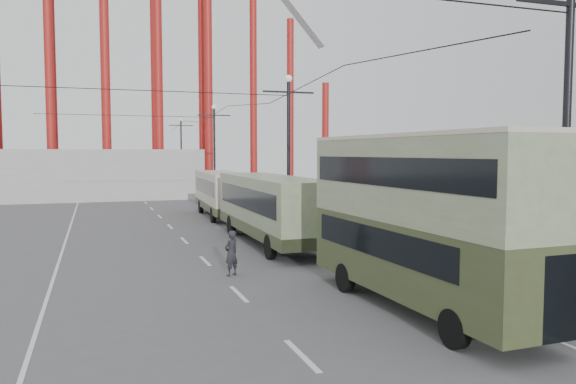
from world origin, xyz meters
name	(u,v)px	position (x,y,z in m)	size (l,w,h in m)	color
ground	(310,326)	(0.00, 0.00, 0.00)	(160.00, 160.00, 0.00)	#525154
road_markings	(177,231)	(-0.86, 19.70, 0.01)	(12.52, 120.00, 0.01)	silver
lamp_post_near	(570,23)	(5.60, -3.00, 7.86)	(3.20, 0.44, 10.80)	black
lamp_post_mid	(289,153)	(5.60, 18.00, 4.68)	(3.20, 0.44, 9.32)	black
lamp_post_far	(214,153)	(5.60, 40.00, 4.68)	(3.20, 0.44, 9.32)	black
lamp_post_distant	(181,153)	(5.60, 62.00, 4.68)	(3.20, 0.44, 9.32)	black
fairground_shed	(89,174)	(-6.00, 47.00, 2.50)	(22.00, 10.00, 5.00)	#979792
double_decker_bus	(421,212)	(3.64, 0.39, 2.94)	(2.73, 9.83, 5.25)	#343A1F
single_decker_green	(271,206)	(3.10, 13.56, 1.96)	(2.96, 12.29, 3.47)	#6B7757
single_decker_cream	(222,192)	(3.35, 26.32, 1.84)	(3.15, 10.60, 3.26)	#C0B49B
pedestrian	(231,253)	(-0.59, 6.81, 0.87)	(0.63, 0.42, 1.74)	black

